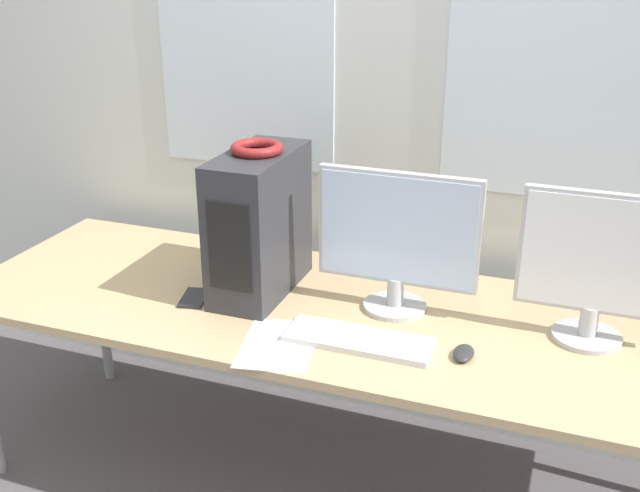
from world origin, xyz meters
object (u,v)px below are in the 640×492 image
at_px(monitor_main, 398,239).
at_px(cell_phone, 194,298).
at_px(headphones, 257,148).
at_px(mouse, 464,353).
at_px(pc_tower, 259,224).
at_px(monitor_right_near, 597,266).
at_px(keyboard, 359,340).

relative_size(monitor_main, cell_phone, 3.33).
height_order(headphones, mouse, headphones).
height_order(pc_tower, cell_phone, pc_tower).
xyz_separation_m(headphones, monitor_right_near, (1.04, 0.02, -0.25)).
xyz_separation_m(headphones, mouse, (0.72, -0.21, -0.48)).
height_order(pc_tower, keyboard, pc_tower).
bearing_deg(monitor_right_near, pc_tower, -178.66).
bearing_deg(pc_tower, monitor_main, 2.15).
bearing_deg(monitor_right_near, headphones, -178.71).
bearing_deg(cell_phone, monitor_main, 0.50).
xyz_separation_m(keyboard, cell_phone, (-0.59, 0.08, -0.01)).
distance_m(pc_tower, keyboard, 0.53).
bearing_deg(pc_tower, cell_phone, -139.58).
distance_m(monitor_main, cell_phone, 0.70).
relative_size(pc_tower, headphones, 2.84).
height_order(keyboard, cell_phone, keyboard).
bearing_deg(keyboard, headphones, 150.83).
xyz_separation_m(monitor_main, keyboard, (-0.04, -0.25, -0.23)).
distance_m(monitor_right_near, cell_phone, 1.25).
xyz_separation_m(keyboard, mouse, (0.30, 0.03, 0.00)).
relative_size(keyboard, cell_phone, 2.85).
relative_size(monitor_main, keyboard, 1.17).
distance_m(headphones, cell_phone, 0.54).
bearing_deg(monitor_main, pc_tower, -177.85).
distance_m(headphones, keyboard, 0.68).
bearing_deg(monitor_right_near, monitor_main, -179.30).
relative_size(monitor_right_near, cell_phone, 2.98).
bearing_deg(cell_phone, keyboard, -22.26).
height_order(monitor_right_near, mouse, monitor_right_near).
bearing_deg(headphones, mouse, -15.90).
distance_m(pc_tower, monitor_main, 0.46).
relative_size(headphones, monitor_right_near, 0.37).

